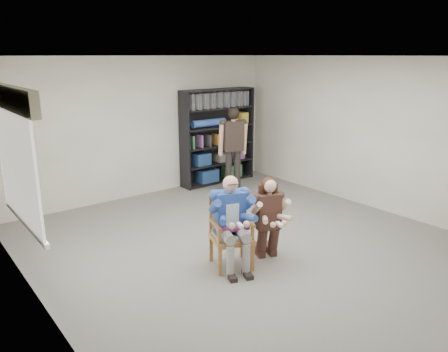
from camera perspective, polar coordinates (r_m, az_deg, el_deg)
room_shell at (r=6.18m, az=4.88°, el=2.25°), size 6.00×7.00×2.80m
floor at (r=6.64m, az=4.60°, el=-9.58°), size 6.00×7.00×0.01m
window_left at (r=5.66m, az=-25.32°, el=1.93°), size 0.16×2.00×1.75m
armchair at (r=5.95m, az=0.97°, el=-7.37°), size 0.74×0.73×0.99m
seated_man at (r=5.90m, az=0.98°, el=-6.04°), size 0.80×0.92×1.29m
kneeling_woman at (r=6.19m, az=5.89°, el=-5.59°), size 0.75×0.92×1.18m
bookshelf at (r=9.79m, az=-0.82°, el=5.17°), size 1.80×0.38×2.10m
standing_man at (r=8.88m, az=1.20°, el=3.13°), size 0.63×0.49×1.81m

